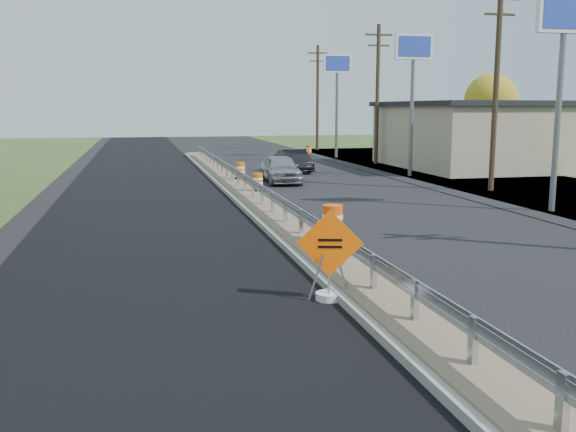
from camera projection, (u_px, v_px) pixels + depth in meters
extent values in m
plane|color=black|center=(301.00, 241.00, 18.87)|extent=(140.00, 140.00, 0.00)
cube|color=black|center=(144.00, 199.00, 27.48)|extent=(7.20, 120.00, 0.01)
cube|color=gray|center=(253.00, 200.00, 26.53)|extent=(1.60, 55.00, 0.18)
cube|color=brown|center=(253.00, 197.00, 26.51)|extent=(1.25, 55.00, 0.05)
cube|color=silver|center=(563.00, 402.00, 7.25)|extent=(0.10, 0.15, 0.70)
cube|color=silver|center=(473.00, 340.00, 9.17)|extent=(0.10, 0.15, 0.70)
cube|color=silver|center=(415.00, 300.00, 11.09)|extent=(0.10, 0.15, 0.70)
cube|color=silver|center=(374.00, 272.00, 13.01)|extent=(0.10, 0.15, 0.70)
cube|color=silver|center=(343.00, 250.00, 14.93)|extent=(0.10, 0.15, 0.70)
cube|color=silver|center=(320.00, 234.00, 16.85)|extent=(0.10, 0.15, 0.70)
cube|color=silver|center=(301.00, 221.00, 18.77)|extent=(0.10, 0.15, 0.70)
cube|color=silver|center=(286.00, 211.00, 20.69)|extent=(0.10, 0.15, 0.70)
cube|color=silver|center=(273.00, 202.00, 22.61)|extent=(0.10, 0.15, 0.70)
cube|color=silver|center=(262.00, 195.00, 24.53)|extent=(0.10, 0.15, 0.70)
cube|color=silver|center=(253.00, 188.00, 26.45)|extent=(0.10, 0.15, 0.70)
cube|color=silver|center=(245.00, 183.00, 28.37)|extent=(0.10, 0.15, 0.70)
cube|color=silver|center=(238.00, 178.00, 30.29)|extent=(0.10, 0.15, 0.70)
cube|color=silver|center=(232.00, 174.00, 32.21)|extent=(0.10, 0.15, 0.70)
cube|color=silver|center=(227.00, 170.00, 34.13)|extent=(0.10, 0.15, 0.70)
cube|color=silver|center=(222.00, 167.00, 36.05)|extent=(0.10, 0.15, 0.70)
cube|color=silver|center=(217.00, 164.00, 37.97)|extent=(0.10, 0.15, 0.70)
cube|color=silver|center=(214.00, 161.00, 39.89)|extent=(0.10, 0.15, 0.70)
cube|color=silver|center=(210.00, 159.00, 41.81)|extent=(0.10, 0.15, 0.70)
cube|color=silver|center=(207.00, 156.00, 43.73)|extent=(0.10, 0.15, 0.70)
cube|color=silver|center=(204.00, 154.00, 45.65)|extent=(0.10, 0.15, 0.70)
cube|color=silver|center=(201.00, 153.00, 47.57)|extent=(0.10, 0.15, 0.70)
cube|color=silver|center=(199.00, 151.00, 49.49)|extent=(0.10, 0.15, 0.70)
cube|color=silver|center=(249.00, 181.00, 27.38)|extent=(0.04, 46.00, 0.34)
cube|color=silver|center=(249.00, 183.00, 27.39)|extent=(0.06, 46.00, 0.03)
cube|color=silver|center=(249.00, 179.00, 27.36)|extent=(0.06, 46.00, 0.03)
cube|color=tan|center=(533.00, 136.00, 42.45)|extent=(18.00, 12.00, 4.00)
cube|color=black|center=(535.00, 104.00, 42.10)|extent=(18.50, 12.50, 0.30)
cube|color=black|center=(407.00, 144.00, 40.51)|extent=(0.08, 7.20, 2.20)
cylinder|color=slate|center=(558.00, 120.00, 23.54)|extent=(0.22, 0.22, 6.80)
cube|color=white|center=(565.00, 13.00, 22.91)|extent=(2.20, 0.25, 1.40)
cube|color=#263FB2|center=(565.00, 13.00, 22.91)|extent=(1.90, 0.30, 1.10)
cylinder|color=slate|center=(412.00, 116.00, 36.02)|extent=(0.22, 0.22, 6.80)
cube|color=white|center=(414.00, 47.00, 35.39)|extent=(2.20, 0.25, 1.40)
cube|color=#263FB2|center=(414.00, 47.00, 35.39)|extent=(1.90, 0.30, 1.10)
cylinder|color=slate|center=(337.00, 114.00, 49.46)|extent=(0.22, 0.22, 6.80)
cube|color=white|center=(337.00, 63.00, 48.83)|extent=(2.20, 0.25, 1.40)
cube|color=#263FB2|center=(337.00, 63.00, 48.83)|extent=(1.90, 0.30, 1.10)
cylinder|color=#473523|center=(496.00, 89.00, 29.31)|extent=(0.26, 0.26, 9.40)
cube|color=#473523|center=(500.00, 14.00, 28.76)|extent=(1.50, 0.10, 0.10)
cylinder|color=#473523|center=(377.00, 95.00, 43.71)|extent=(0.26, 0.26, 9.40)
cube|color=#473523|center=(379.00, 35.00, 43.04)|extent=(1.90, 0.12, 0.12)
cube|color=#473523|center=(378.00, 45.00, 43.16)|extent=(1.50, 0.10, 0.10)
cylinder|color=#473523|center=(318.00, 98.00, 58.11)|extent=(0.26, 0.26, 9.40)
cube|color=#473523|center=(318.00, 53.00, 57.44)|extent=(1.90, 0.12, 0.12)
cube|color=#473523|center=(318.00, 61.00, 57.56)|extent=(1.50, 0.10, 0.10)
cylinder|color=#473523|center=(489.00, 134.00, 57.09)|extent=(0.36, 0.36, 3.08)
sphere|color=gold|center=(491.00, 100.00, 56.59)|extent=(4.62, 4.62, 4.62)
cylinder|color=white|center=(329.00, 296.00, 13.01)|extent=(0.56, 0.56, 0.16)
cube|color=slate|center=(316.00, 277.00, 12.88)|extent=(0.33, 0.13, 0.97)
cube|color=slate|center=(343.00, 275.00, 13.01)|extent=(0.33, 0.13, 0.97)
cube|color=slate|center=(329.00, 276.00, 12.99)|extent=(0.11, 0.25, 0.99)
cube|color=#F95805|center=(330.00, 243.00, 12.83)|extent=(1.30, 0.40, 1.35)
cube|color=black|center=(330.00, 240.00, 12.80)|extent=(0.46, 0.14, 0.05)
cube|color=black|center=(330.00, 247.00, 12.82)|extent=(0.46, 0.14, 0.05)
cylinder|color=black|center=(332.00, 240.00, 17.64)|extent=(0.69, 0.69, 0.09)
cylinder|color=#FF4C0A|center=(333.00, 222.00, 17.56)|extent=(0.55, 0.55, 0.97)
cylinder|color=white|center=(333.00, 217.00, 17.53)|extent=(0.57, 0.57, 0.13)
cylinder|color=white|center=(333.00, 226.00, 17.57)|extent=(0.57, 0.57, 0.13)
cylinder|color=black|center=(258.00, 190.00, 28.41)|extent=(0.53, 0.53, 0.07)
cylinder|color=#DC5C09|center=(258.00, 182.00, 28.35)|extent=(0.43, 0.43, 0.75)
cylinder|color=white|center=(258.00, 179.00, 28.33)|extent=(0.44, 0.44, 0.10)
cylinder|color=white|center=(258.00, 183.00, 28.36)|extent=(0.44, 0.44, 0.10)
cylinder|color=black|center=(240.00, 178.00, 33.16)|extent=(0.59, 0.59, 0.08)
cylinder|color=orange|center=(240.00, 170.00, 33.09)|extent=(0.47, 0.47, 0.82)
cylinder|color=white|center=(240.00, 168.00, 33.07)|extent=(0.48, 0.48, 0.11)
cylinder|color=white|center=(240.00, 172.00, 33.10)|extent=(0.48, 0.48, 0.11)
cylinder|color=black|center=(309.00, 155.00, 53.04)|extent=(0.55, 0.55, 0.07)
cylinder|color=#FF5E0A|center=(309.00, 150.00, 52.98)|extent=(0.44, 0.44, 0.77)
cylinder|color=white|center=(309.00, 148.00, 52.96)|extent=(0.45, 0.45, 0.10)
cylinder|color=white|center=(309.00, 151.00, 52.99)|extent=(0.45, 0.45, 0.10)
imported|color=#A1A2A6|center=(281.00, 169.00, 33.35)|extent=(1.80, 4.30, 1.45)
imported|color=black|center=(294.00, 161.00, 39.07)|extent=(1.55, 4.16, 1.36)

